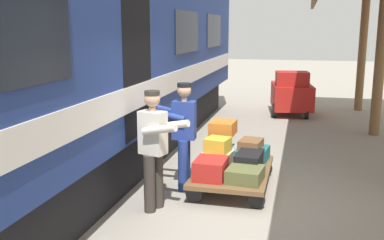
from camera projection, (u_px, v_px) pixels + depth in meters
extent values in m
plane|color=gray|center=(255.00, 205.00, 6.44)|extent=(60.00, 60.00, 0.00)
cylinder|color=brown|center=(362.00, 55.00, 13.53)|extent=(0.24, 0.24, 3.40)
cylinder|color=brown|center=(380.00, 64.00, 10.33)|extent=(0.24, 0.24, 3.40)
cube|color=navy|center=(44.00, 40.00, 6.72)|extent=(3.00, 16.23, 2.90)
cube|color=black|center=(52.00, 160.00, 7.11)|extent=(2.55, 15.42, 0.90)
cube|color=silver|center=(139.00, 96.00, 6.53)|extent=(0.03, 15.91, 0.36)
cube|color=black|center=(214.00, 31.00, 11.74)|extent=(0.02, 1.79, 0.84)
cube|color=black|center=(187.00, 32.00, 9.05)|extent=(0.02, 1.79, 0.84)
cube|color=black|center=(14.00, 38.00, 3.65)|extent=(0.02, 1.79, 0.84)
cube|color=black|center=(135.00, 68.00, 6.46)|extent=(0.12, 1.10, 2.00)
cube|color=brown|center=(233.00, 171.00, 7.09)|extent=(1.15, 1.85, 0.07)
cylinder|color=black|center=(257.00, 200.00, 6.31)|extent=(0.25, 0.05, 0.25)
cylinder|color=black|center=(194.00, 194.00, 6.53)|extent=(0.25, 0.05, 0.25)
cylinder|color=black|center=(265.00, 169.00, 7.72)|extent=(0.25, 0.05, 0.25)
cylinder|color=black|center=(214.00, 165.00, 7.93)|extent=(0.25, 0.05, 0.25)
cube|color=brown|center=(245.00, 174.00, 6.52)|extent=(0.55, 0.59, 0.20)
cube|color=#9EA0A5|center=(223.00, 153.00, 7.61)|extent=(0.50, 0.59, 0.20)
cube|color=black|center=(249.00, 161.00, 6.99)|extent=(0.42, 0.65, 0.29)
cube|color=#AD231E|center=(211.00, 169.00, 6.63)|extent=(0.46, 0.56, 0.30)
cube|color=beige|center=(217.00, 160.00, 7.12)|extent=(0.50, 0.51, 0.27)
cube|color=#1E666B|center=(253.00, 155.00, 7.48)|extent=(0.54, 0.68, 0.23)
cube|color=brown|center=(251.00, 144.00, 7.43)|extent=(0.41, 0.50, 0.15)
cube|color=#4C515B|center=(222.00, 141.00, 7.59)|extent=(0.39, 0.47, 0.22)
cube|color=gold|center=(218.00, 145.00, 7.05)|extent=(0.42, 0.42, 0.23)
cube|color=#CC6B23|center=(223.00, 128.00, 7.56)|extent=(0.43, 0.51, 0.23)
cylinder|color=navy|center=(185.00, 162.00, 7.15)|extent=(0.16, 0.16, 0.82)
cylinder|color=navy|center=(183.00, 166.00, 6.96)|extent=(0.16, 0.16, 0.82)
cube|color=navy|center=(184.00, 120.00, 6.91)|extent=(0.37, 0.24, 0.60)
cylinder|color=tan|center=(184.00, 99.00, 6.84)|extent=(0.09, 0.09, 0.06)
sphere|color=tan|center=(184.00, 90.00, 6.81)|extent=(0.22, 0.22, 0.22)
cylinder|color=black|center=(184.00, 85.00, 6.79)|extent=(0.21, 0.21, 0.06)
cylinder|color=navy|center=(173.00, 111.00, 7.08)|extent=(0.53, 0.14, 0.21)
cylinder|color=navy|center=(168.00, 115.00, 6.77)|extent=(0.53, 0.14, 0.21)
cylinder|color=#332D28|center=(149.00, 184.00, 6.14)|extent=(0.16, 0.16, 0.82)
cylinder|color=#332D28|center=(158.00, 180.00, 6.31)|extent=(0.16, 0.16, 0.82)
cube|color=silver|center=(153.00, 133.00, 6.08)|extent=(0.41, 0.31, 0.60)
cylinder|color=tan|center=(152.00, 109.00, 6.02)|extent=(0.09, 0.09, 0.06)
sphere|color=tan|center=(152.00, 99.00, 5.99)|extent=(0.22, 0.22, 0.22)
cylinder|color=#332D28|center=(152.00, 93.00, 5.97)|extent=(0.21, 0.21, 0.06)
cylinder|color=silver|center=(159.00, 130.00, 5.82)|extent=(0.54, 0.24, 0.21)
cylinder|color=silver|center=(172.00, 125.00, 6.09)|extent=(0.54, 0.24, 0.21)
cube|color=#B21E19|center=(291.00, 96.00, 13.08)|extent=(1.32, 1.83, 0.70)
cube|color=#B21E19|center=(292.00, 80.00, 12.65)|extent=(0.99, 0.82, 0.50)
cylinder|color=black|center=(307.00, 112.00, 12.48)|extent=(0.12, 0.40, 0.40)
cylinder|color=black|center=(274.00, 111.00, 12.69)|extent=(0.12, 0.40, 0.40)
cylinder|color=black|center=(306.00, 105.00, 13.62)|extent=(0.12, 0.40, 0.40)
cylinder|color=black|center=(277.00, 104.00, 13.83)|extent=(0.12, 0.40, 0.40)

